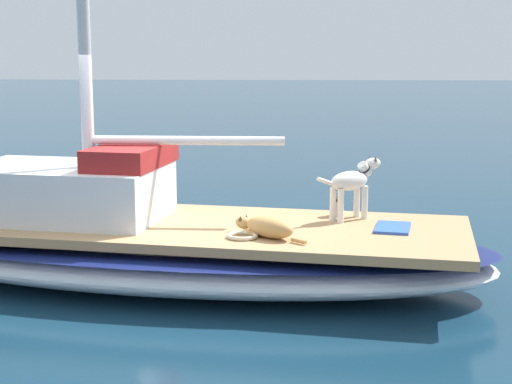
% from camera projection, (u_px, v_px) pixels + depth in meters
% --- Properties ---
extents(ground_plane, '(120.00, 120.00, 0.00)m').
position_uv_depth(ground_plane, '(168.00, 279.00, 8.89)').
color(ground_plane, '#143347').
extents(sailboat_main, '(3.59, 7.53, 0.66)m').
position_uv_depth(sailboat_main, '(167.00, 250.00, 8.83)').
color(sailboat_main, white).
rests_on(sailboat_main, ground).
extents(cabin_house, '(1.72, 2.41, 0.84)m').
position_uv_depth(cabin_house, '(72.00, 188.00, 8.95)').
color(cabin_house, silver).
rests_on(cabin_house, sailboat_main).
extents(dog_white, '(0.66, 0.78, 0.70)m').
position_uv_depth(dog_white, '(352.00, 183.00, 8.84)').
color(dog_white, silver).
rests_on(dog_white, sailboat_main).
extents(dog_tan, '(0.68, 0.78, 0.22)m').
position_uv_depth(dog_tan, '(267.00, 227.00, 8.05)').
color(dog_tan, tan).
rests_on(dog_tan, sailboat_main).
extents(deck_winch, '(0.16, 0.16, 0.21)m').
position_uv_depth(deck_winch, '(337.00, 208.00, 9.08)').
color(deck_winch, '#B7B7BC').
rests_on(deck_winch, sailboat_main).
extents(coiled_rope, '(0.32, 0.32, 0.04)m').
position_uv_depth(coiled_rope, '(242.00, 236.00, 8.03)').
color(coiled_rope, beige).
rests_on(coiled_rope, sailboat_main).
extents(deck_towel, '(0.62, 0.46, 0.03)m').
position_uv_depth(deck_towel, '(393.00, 228.00, 8.43)').
color(deck_towel, blue).
rests_on(deck_towel, sailboat_main).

